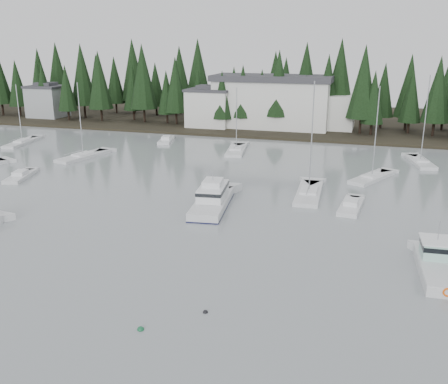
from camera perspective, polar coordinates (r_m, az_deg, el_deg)
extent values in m
plane|color=gray|center=(33.54, -15.76, -16.79)|extent=(260.00, 260.00, 0.00)
cube|color=black|center=(122.53, 9.16, 8.12)|extent=(240.00, 54.00, 1.00)
cube|color=silver|center=(108.53, -1.67, 9.48)|extent=(9.00, 7.00, 7.50)
cube|color=#38383D|center=(108.09, -1.69, 11.58)|extent=(9.54, 7.42, 0.50)
cube|color=#38383D|center=(108.04, -1.69, 11.90)|extent=(4.95, 3.85, 0.80)
cube|color=#999EA0|center=(129.72, -19.53, 9.64)|extent=(8.00, 7.00, 7.00)
cube|color=#38383D|center=(129.36, -19.69, 11.28)|extent=(8.48, 7.42, 0.50)
cube|color=#38383D|center=(129.31, -19.72, 11.54)|extent=(4.40, 3.85, 0.80)
cube|color=silver|center=(107.94, 5.50, 10.03)|extent=(24.00, 10.00, 10.00)
cube|color=#38383D|center=(107.44, 5.58, 12.84)|extent=(25.00, 11.00, 1.20)
cube|color=silver|center=(108.41, 12.00, 8.98)|extent=(10.00, 8.00, 7.00)
cube|color=silver|center=(57.11, -1.37, -1.59)|extent=(4.77, 11.40, 1.61)
cube|color=black|center=(57.15, -1.37, -1.70)|extent=(4.81, 11.46, 0.22)
cube|color=white|center=(57.15, -1.28, 0.07)|extent=(3.50, 6.06, 1.46)
cube|color=black|center=(57.05, -1.28, 0.40)|extent=(3.57, 6.12, 0.40)
cube|color=white|center=(56.86, -1.28, 1.09)|extent=(2.39, 3.11, 0.65)
cylinder|color=#A5A8AD|center=(56.64, -1.29, 1.87)|extent=(0.10, 0.10, 1.11)
cube|color=silver|center=(44.64, 23.23, -8.56)|extent=(3.38, 8.51, 1.36)
cube|color=silver|center=(44.35, 23.34, -7.70)|extent=(3.31, 8.34, 0.13)
cube|color=#A0D2C4|center=(45.59, 23.13, -6.01)|extent=(2.53, 2.64, 1.46)
cube|color=white|center=(45.31, 23.24, -5.09)|extent=(2.84, 2.99, 0.13)
cube|color=black|center=(45.49, 23.17, -5.67)|extent=(2.59, 2.68, 0.42)
cylinder|color=#A5A8AD|center=(45.01, 23.37, -4.04)|extent=(0.08, 0.08, 1.67)
torus|color=#F2590C|center=(40.74, 24.20, -10.43)|extent=(0.74, 0.19, 0.73)
cube|color=silver|center=(100.07, -22.02, 5.14)|extent=(3.98, 10.64, 1.05)
cube|color=white|center=(99.96, -22.06, 5.50)|extent=(2.22, 3.75, 0.30)
cylinder|color=#A5A8AD|center=(99.20, -22.38, 8.33)|extent=(0.14, 0.14, 10.25)
cube|color=silver|center=(71.60, 16.53, 1.39)|extent=(6.29, 9.34, 1.05)
cube|color=white|center=(71.44, 16.57, 1.89)|extent=(2.94, 3.57, 0.30)
cylinder|color=#A5A8AD|center=(70.21, 16.97, 6.57)|extent=(0.14, 0.14, 12.10)
cube|color=silver|center=(83.29, 21.49, 3.03)|extent=(4.47, 9.36, 1.05)
cube|color=white|center=(83.15, 21.54, 3.46)|extent=(2.43, 3.38, 0.30)
cylinder|color=#A5A8AD|center=(82.04, 22.02, 7.78)|extent=(0.14, 0.14, 12.96)
cube|color=silver|center=(84.70, -15.77, 3.79)|extent=(4.86, 10.45, 1.05)
cube|color=white|center=(84.56, -15.81, 4.22)|extent=(2.62, 3.77, 0.30)
cylinder|color=#A5A8AD|center=(83.57, -16.12, 7.99)|extent=(0.14, 0.14, 11.52)
cube|color=silver|center=(62.52, 9.66, -0.35)|extent=(3.35, 10.56, 1.05)
cube|color=white|center=(62.33, 9.69, 0.21)|extent=(2.17, 3.64, 0.30)
cylinder|color=#A5A8AD|center=(60.81, 9.99, 6.12)|extent=(0.14, 0.14, 13.31)
cube|color=silver|center=(86.10, 1.41, 4.63)|extent=(4.35, 10.19, 1.05)
cube|color=white|center=(85.96, 1.42, 5.05)|extent=(2.49, 3.62, 0.30)
cylinder|color=#A5A8AD|center=(85.07, 1.44, 8.38)|extent=(0.14, 0.14, 10.31)
cube|color=silver|center=(74.82, -22.21, 1.54)|extent=(3.89, 7.27, 0.90)
cube|color=white|center=(74.66, -22.27, 2.06)|extent=(2.01, 2.53, 0.55)
cube|color=silver|center=(58.55, 14.30, -1.76)|extent=(2.80, 7.16, 0.90)
cube|color=white|center=(58.34, 14.35, -1.11)|extent=(1.69, 2.36, 0.55)
cube|color=silver|center=(95.39, -6.63, 5.78)|extent=(3.74, 7.16, 0.90)
cube|color=white|center=(95.25, -6.64, 6.19)|extent=(1.97, 2.48, 0.55)
sphere|color=#145933|center=(34.54, -9.50, -15.27)|extent=(0.47, 0.47, 0.47)
sphere|color=black|center=(35.98, -2.14, -13.60)|extent=(0.38, 0.38, 0.38)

